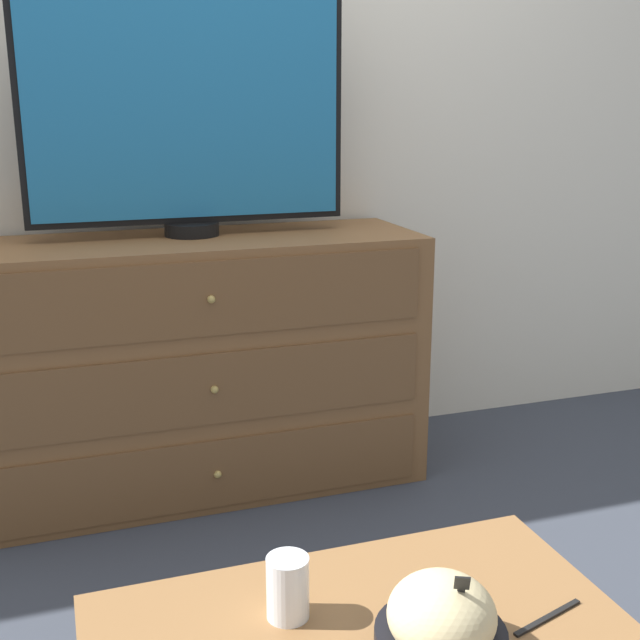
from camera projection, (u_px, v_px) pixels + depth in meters
ground_plane at (228, 444)px, 3.05m from camera, size 12.00×12.00×0.00m
wall_back at (215, 88)px, 2.73m from camera, size 12.00×0.05×2.60m
dresser at (199, 365)px, 2.64m from camera, size 1.45×0.51×0.84m
tv at (187, 113)px, 2.49m from camera, size 1.01×0.17×0.75m
takeout_bowl at (441, 622)px, 1.28m from camera, size 0.21×0.21×0.16m
drink_cup at (288, 591)px, 1.37m from camera, size 0.07×0.07×0.11m
knife at (548, 618)px, 1.37m from camera, size 0.16×0.06×0.01m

